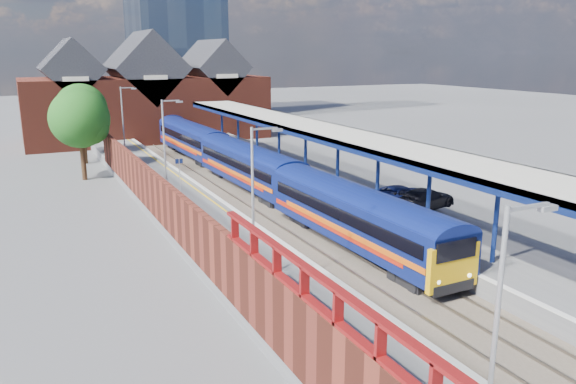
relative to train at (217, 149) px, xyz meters
The scene contains 21 objects.
ground 5.33m from the train, 107.79° to the right, with size 240.00×240.00×0.00m, color #5B5B5E.
ballast_bed 14.88m from the train, 95.82° to the right, with size 6.00×76.00×0.06m, color #473D33.
rails 14.86m from the train, 95.82° to the right, with size 4.51×76.00×0.14m.
left_platform 16.32m from the train, 115.51° to the right, with size 5.00×76.00×1.00m, color #565659.
right_platform 15.42m from the train, 72.90° to the right, with size 6.00×76.00×1.00m, color #565659.
coping_left 15.41m from the train, 107.58° to the right, with size 0.30×76.00×0.05m, color silver.
coping_right 14.79m from the train, 83.55° to the right, with size 0.30×76.00×0.05m, color silver.
yellow_line 15.60m from the train, 109.69° to the right, with size 0.14×76.00×0.01m, color yellow.
train is the anchor object (origin of this frame).
canopy 13.68m from the train, 72.56° to the right, with size 4.50×52.00×4.48m.
lamp_post_a 43.46m from the train, 100.44° to the right, with size 1.48×0.18×7.00m.
lamp_post_b 29.85m from the train, 105.33° to the right, with size 1.48×0.18×7.00m.
lamp_post_c 15.17m from the train, 121.83° to the right, with size 1.48×0.18×7.00m.
lamp_post_d 9.01m from the train, 156.92° to the left, with size 1.48×0.18×7.00m.
platform_sign 12.49m from the train, 121.36° to the right, with size 0.55×0.08×2.50m.
brick_wall 23.19m from the train, 114.43° to the right, with size 0.35×50.00×3.86m.
station_building 23.63m from the train, 93.66° to the left, with size 30.00×12.12×13.78m.
tree_near 12.34m from the train, behind, with size 5.20×5.20×8.10m.
tree_far 14.62m from the train, 139.52° to the left, with size 5.20×5.20×8.10m.
parked_car_dark 23.46m from the train, 73.03° to the right, with size 1.95×4.80×1.39m, color black.
parked_car_blue 21.90m from the train, 73.91° to the right, with size 2.23×4.83×1.34m, color navy.
Camera 1 is at (-15.48, -16.09, 11.08)m, focal length 35.00 mm.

